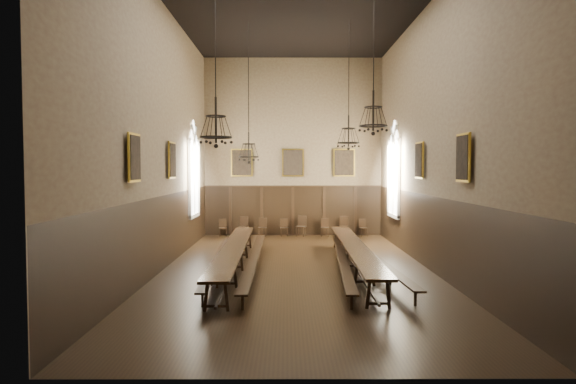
{
  "coord_description": "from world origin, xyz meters",
  "views": [
    {
      "loc": [
        -0.33,
        -17.16,
        3.42
      ],
      "look_at": [
        -0.27,
        1.5,
        2.55
      ],
      "focal_mm": 32.0,
      "sensor_mm": 36.0,
      "label": 1
    }
  ],
  "objects_px": {
    "chair_3": "(284,231)",
    "chandelier_back_left": "(249,146)",
    "chair_5": "(325,231)",
    "chair_6": "(344,230)",
    "chair_0": "(223,231)",
    "bench_left_outer": "(218,262)",
    "bench_left_inner": "(254,261)",
    "chandelier_front_left": "(216,126)",
    "chandelier_front_right": "(373,115)",
    "chair_2": "(262,231)",
    "bench_right_inner": "(342,262)",
    "chandelier_back_right": "(349,134)",
    "chair_1": "(243,230)",
    "chair_4": "(301,230)",
    "table_left": "(234,258)",
    "chair_7": "(363,231)",
    "bench_right_outer": "(372,260)",
    "table_right": "(354,257)"
  },
  "relations": [
    {
      "from": "bench_left_outer",
      "to": "chair_5",
      "type": "xyz_separation_m",
      "value": [
        4.22,
        8.63,
        -0.02
      ]
    },
    {
      "from": "chair_2",
      "to": "bench_right_outer",
      "type": "bearing_deg",
      "value": -58.29
    },
    {
      "from": "table_left",
      "to": "chandelier_front_left",
      "type": "relative_size",
      "value": 2.2
    },
    {
      "from": "bench_right_outer",
      "to": "chandelier_back_left",
      "type": "height_order",
      "value": "chandelier_back_left"
    },
    {
      "from": "bench_left_inner",
      "to": "chair_1",
      "type": "distance_m",
      "value": 8.61
    },
    {
      "from": "chair_7",
      "to": "chandelier_back_right",
      "type": "relative_size",
      "value": 0.18
    },
    {
      "from": "chair_0",
      "to": "chandelier_front_left",
      "type": "relative_size",
      "value": 0.18
    },
    {
      "from": "bench_left_inner",
      "to": "chandelier_front_left",
      "type": "bearing_deg",
      "value": -107.25
    },
    {
      "from": "chair_1",
      "to": "chair_2",
      "type": "relative_size",
      "value": 1.08
    },
    {
      "from": "bench_left_outer",
      "to": "chandelier_back_left",
      "type": "relative_size",
      "value": 1.88
    },
    {
      "from": "bench_right_inner",
      "to": "chair_4",
      "type": "height_order",
      "value": "chair_4"
    },
    {
      "from": "bench_right_outer",
      "to": "chandelier_front_right",
      "type": "distance_m",
      "value": 5.3
    },
    {
      "from": "chandelier_back_left",
      "to": "chair_0",
      "type": "bearing_deg",
      "value": 106.34
    },
    {
      "from": "table_right",
      "to": "bench_right_outer",
      "type": "xyz_separation_m",
      "value": [
        0.63,
        0.17,
        -0.12
      ]
    },
    {
      "from": "chair_0",
      "to": "chair_7",
      "type": "xyz_separation_m",
      "value": [
        7.07,
        -0.0,
        0.0
      ]
    },
    {
      "from": "table_right",
      "to": "chair_6",
      "type": "height_order",
      "value": "chair_6"
    },
    {
      "from": "chair_6",
      "to": "chair_7",
      "type": "xyz_separation_m",
      "value": [
        0.98,
        -0.06,
        -0.04
      ]
    },
    {
      "from": "bench_left_inner",
      "to": "chandelier_front_left",
      "type": "distance_m",
      "value": 5.19
    },
    {
      "from": "chandelier_back_right",
      "to": "chair_6",
      "type": "bearing_deg",
      "value": 85.2
    },
    {
      "from": "chair_3",
      "to": "chandelier_back_left",
      "type": "relative_size",
      "value": 0.16
    },
    {
      "from": "chair_2",
      "to": "chair_6",
      "type": "bearing_deg",
      "value": 5.87
    },
    {
      "from": "table_left",
      "to": "chair_6",
      "type": "distance_m",
      "value": 9.95
    },
    {
      "from": "chair_0",
      "to": "bench_left_outer",
      "type": "bearing_deg",
      "value": -95.85
    },
    {
      "from": "chair_0",
      "to": "chair_6",
      "type": "xyz_separation_m",
      "value": [
        6.08,
        0.06,
        0.04
      ]
    },
    {
      "from": "bench_right_inner",
      "to": "chair_5",
      "type": "relative_size",
      "value": 11.74
    },
    {
      "from": "table_right",
      "to": "chair_5",
      "type": "relative_size",
      "value": 12.14
    },
    {
      "from": "chair_0",
      "to": "bench_right_inner",
      "type": "bearing_deg",
      "value": -71.62
    },
    {
      "from": "chair_3",
      "to": "chandelier_back_left",
      "type": "height_order",
      "value": "chandelier_back_left"
    },
    {
      "from": "chandelier_front_right",
      "to": "chandelier_front_left",
      "type": "bearing_deg",
      "value": -173.8
    },
    {
      "from": "bench_right_inner",
      "to": "chair_2",
      "type": "distance_m",
      "value": 9.24
    },
    {
      "from": "bench_left_outer",
      "to": "chair_4",
      "type": "height_order",
      "value": "chair_4"
    },
    {
      "from": "chair_5",
      "to": "chair_6",
      "type": "bearing_deg",
      "value": 8.69
    },
    {
      "from": "chair_1",
      "to": "chandelier_back_right",
      "type": "bearing_deg",
      "value": -35.07
    },
    {
      "from": "bench_right_inner",
      "to": "chandelier_front_right",
      "type": "distance_m",
      "value": 5.18
    },
    {
      "from": "chair_0",
      "to": "chair_4",
      "type": "bearing_deg",
      "value": -11.85
    },
    {
      "from": "chandelier_back_right",
      "to": "chandelier_front_left",
      "type": "xyz_separation_m",
      "value": [
        -4.33,
        -5.28,
        -0.12
      ]
    },
    {
      "from": "chair_1",
      "to": "chandelier_back_left",
      "type": "relative_size",
      "value": 0.18
    },
    {
      "from": "chair_2",
      "to": "chandelier_back_left",
      "type": "height_order",
      "value": "chandelier_back_left"
    },
    {
      "from": "chair_0",
      "to": "chair_5",
      "type": "height_order",
      "value": "chair_5"
    },
    {
      "from": "table_left",
      "to": "chair_7",
      "type": "bearing_deg",
      "value": 57.32
    },
    {
      "from": "table_left",
      "to": "chandelier_front_left",
      "type": "height_order",
      "value": "chandelier_front_left"
    },
    {
      "from": "chair_6",
      "to": "chandelier_front_left",
      "type": "distance_m",
      "value": 13.13
    },
    {
      "from": "table_left",
      "to": "chandelier_front_right",
      "type": "relative_size",
      "value": 2.38
    },
    {
      "from": "chair_5",
      "to": "chandelier_front_left",
      "type": "distance_m",
      "value": 12.76
    },
    {
      "from": "chair_0",
      "to": "chair_2",
      "type": "height_order",
      "value": "chair_2"
    },
    {
      "from": "bench_right_inner",
      "to": "chair_6",
      "type": "relative_size",
      "value": 10.48
    },
    {
      "from": "chandelier_front_left",
      "to": "bench_right_outer",
      "type": "bearing_deg",
      "value": 31.57
    },
    {
      "from": "chair_1",
      "to": "chair_4",
      "type": "bearing_deg",
      "value": 18.59
    },
    {
      "from": "chair_4",
      "to": "table_right",
      "type": "bearing_deg",
      "value": -60.94
    },
    {
      "from": "bench_left_inner",
      "to": "chandelier_front_right",
      "type": "relative_size",
      "value": 2.36
    }
  ]
}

